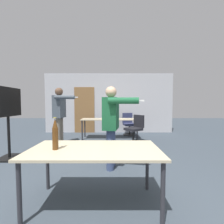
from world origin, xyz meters
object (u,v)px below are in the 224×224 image
Objects in this scene: office_chair_near_pushed at (129,125)px; beer_bottle at (55,134)px; tv_screen at (7,115)px; office_chair_mid_tucked at (135,130)px; person_near_casual at (59,111)px; person_center_tall at (111,120)px.

beer_bottle is (-1.42, -4.43, 0.51)m from office_chair_near_pushed.
tv_screen is 3.60m from office_chair_mid_tucked.
beer_bottle is (1.76, -1.70, -0.11)m from tv_screen.
person_near_casual is 1.95× the size of office_chair_mid_tucked.
person_near_casual is 4.50× the size of beer_bottle.
office_chair_near_pushed is at bearing -34.45° from office_chair_mid_tucked.
person_near_casual is 2.51m from office_chair_mid_tucked.
tv_screen is at bearing 77.08° from office_chair_mid_tucked.
office_chair_near_pushed is (3.18, 2.73, -0.63)m from tv_screen.
office_chair_mid_tucked is at bearing 64.84° from beer_bottle.
office_chair_mid_tucked is 1.02× the size of office_chair_near_pushed.
person_near_casual reaches higher than beer_bottle.
office_chair_near_pushed is at bearing -49.34° from tv_screen.
tv_screen is 1.88× the size of office_chair_near_pushed.
beer_bottle reaches higher than office_chair_near_pushed.
office_chair_mid_tucked is 2.31× the size of beer_bottle.
person_center_tall is 3.40m from office_chair_near_pushed.
person_center_tall is at bearing 121.73° from office_chair_mid_tucked.
person_near_casual reaches higher than person_center_tall.
person_center_tall is at bearing 58.77° from beer_bottle.
person_near_casual is at bearing 60.46° from office_chair_mid_tucked.
beer_bottle is at bearing 117.89° from office_chair_mid_tucked.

